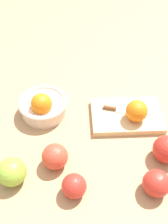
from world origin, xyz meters
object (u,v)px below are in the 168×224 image
cutting_board (127,116)px  apple_front_right (156,183)px  apple_front_left_2 (55,156)px  orange_on_board (137,111)px  apple_front_left (12,172)px  knife (119,110)px  apple_front_right_2 (167,149)px  bowl (43,105)px  apple_front_left_3 (74,186)px

cutting_board → apple_front_right: apple_front_right is taller
apple_front_left_2 → orange_on_board: bearing=30.0°
cutting_board → apple_front_left: bearing=-148.1°
orange_on_board → apple_front_left_2: bearing=-150.0°
knife → apple_front_left_2: 0.29m
cutting_board → apple_front_left_2: (-0.24, -0.17, 0.03)m
knife → apple_front_right_2: apple_front_right_2 is taller
apple_front_left → apple_front_left_2: apple_front_left is taller
bowl → apple_front_right_2: 0.43m
orange_on_board → apple_front_left_2: size_ratio=0.94×
orange_on_board → apple_front_right_2: (0.07, -0.14, -0.02)m
bowl → apple_front_left: size_ratio=2.09×
bowl → knife: 0.26m
cutting_board → apple_front_left_3: bearing=-124.7°
apple_front_left → apple_front_right_2: size_ratio=0.97×
apple_front_left → apple_front_right_2: apple_front_right_2 is taller
apple_front_left → apple_front_left_2: bearing=21.8°
orange_on_board → apple_front_right: bearing=-86.8°
orange_on_board → bowl: bearing=169.7°
knife → apple_front_right_2: 0.21m
apple_front_left_3 → apple_front_right: bearing=-0.4°
knife → apple_front_left: 0.41m
orange_on_board → apple_front_left: bearing=-152.4°
bowl → knife: bearing=-4.3°
cutting_board → orange_on_board: bearing=-44.6°
apple_front_left_2 → apple_front_left_3: (0.05, -0.09, -0.00)m
apple_front_left_2 → cutting_board: bearing=36.2°
bowl → apple_front_right: bearing=-42.7°
apple_front_left → apple_front_left_3: size_ratio=1.19×
cutting_board → apple_front_left_2: size_ratio=3.13×
apple_front_right_2 → apple_front_left_3: bearing=-159.5°
apple_front_right → apple_front_right_2: (0.05, 0.10, 0.00)m
apple_front_right → cutting_board: bearing=97.9°
apple_front_right → apple_front_left_3: size_ratio=1.10×
orange_on_board → knife: 0.07m
knife → apple_front_right_2: bearing=-56.3°
orange_on_board → apple_front_right: size_ratio=0.97×
bowl → apple_front_left_3: (0.10, -0.30, -0.00)m
apple_front_right → apple_front_right_2: bearing=62.5°
apple_front_right → apple_front_right_2: apple_front_right_2 is taller
cutting_board → apple_front_left: 0.42m
apple_front_left_2 → apple_front_right: bearing=-18.6°
orange_on_board → apple_front_left_3: orange_on_board is taller
apple_front_right_2 → bowl: bearing=152.7°
apple_front_left_3 → bowl: bearing=109.2°
cutting_board → orange_on_board: 0.06m
apple_front_right → apple_front_left: bearing=173.3°
cutting_board → apple_front_right_2: (0.09, -0.16, 0.03)m
bowl → apple_front_right: 0.44m
bowl → cutting_board: 0.29m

